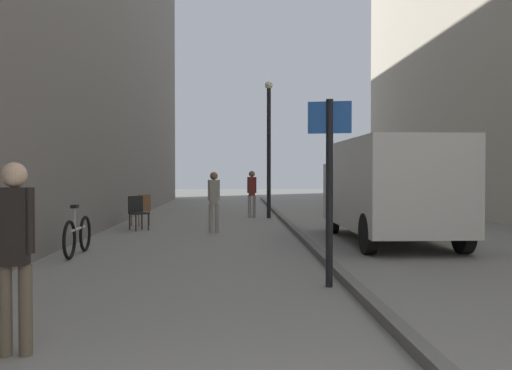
{
  "coord_description": "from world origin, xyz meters",
  "views": [
    {
      "loc": [
        -0.02,
        -1.53,
        1.59
      ],
      "look_at": [
        0.53,
        13.08,
        1.26
      ],
      "focal_mm": 39.16,
      "sensor_mm": 36.0,
      "label": 1
    }
  ],
  "objects_px": {
    "street_sign_post": "(329,176)",
    "lamp_post": "(269,140)",
    "cafe_chair_near_window": "(137,210)",
    "pedestrian_far_crossing": "(252,191)",
    "pedestrian_main_foreground": "(15,244)",
    "pedestrian_mid_block": "(214,198)",
    "delivery_van": "(389,187)",
    "cafe_chair_by_doorway": "(142,208)",
    "bicycle_leaning": "(78,236)"
  },
  "relations": [
    {
      "from": "pedestrian_main_foreground",
      "to": "delivery_van",
      "type": "xyz_separation_m",
      "value": [
        5.42,
        7.7,
        0.28
      ]
    },
    {
      "from": "street_sign_post",
      "to": "cafe_chair_near_window",
      "type": "distance_m",
      "value": 8.81
    },
    {
      "from": "lamp_post",
      "to": "bicycle_leaning",
      "type": "bearing_deg",
      "value": -116.12
    },
    {
      "from": "pedestrian_mid_block",
      "to": "delivery_van",
      "type": "xyz_separation_m",
      "value": [
        4.07,
        -2.15,
        0.32
      ]
    },
    {
      "from": "street_sign_post",
      "to": "bicycle_leaning",
      "type": "distance_m",
      "value": 5.46
    },
    {
      "from": "pedestrian_mid_block",
      "to": "lamp_post",
      "type": "height_order",
      "value": "lamp_post"
    },
    {
      "from": "bicycle_leaning",
      "to": "delivery_van",
      "type": "bearing_deg",
      "value": 15.59
    },
    {
      "from": "pedestrian_mid_block",
      "to": "cafe_chair_by_doorway",
      "type": "xyz_separation_m",
      "value": [
        -2.2,
        1.94,
        -0.38
      ]
    },
    {
      "from": "pedestrian_mid_block",
      "to": "pedestrian_far_crossing",
      "type": "bearing_deg",
      "value": -112.16
    },
    {
      "from": "street_sign_post",
      "to": "lamp_post",
      "type": "height_order",
      "value": "lamp_post"
    },
    {
      "from": "street_sign_post",
      "to": "cafe_chair_by_doorway",
      "type": "height_order",
      "value": "street_sign_post"
    },
    {
      "from": "pedestrian_mid_block",
      "to": "lamp_post",
      "type": "bearing_deg",
      "value": -119.51
    },
    {
      "from": "pedestrian_far_crossing",
      "to": "cafe_chair_near_window",
      "type": "relative_size",
      "value": 1.75
    },
    {
      "from": "street_sign_post",
      "to": "pedestrian_main_foreground",
      "type": "bearing_deg",
      "value": 54.38
    },
    {
      "from": "pedestrian_main_foreground",
      "to": "pedestrian_mid_block",
      "type": "relative_size",
      "value": 1.05
    },
    {
      "from": "pedestrian_main_foreground",
      "to": "cafe_chair_near_window",
      "type": "relative_size",
      "value": 1.79
    },
    {
      "from": "pedestrian_far_crossing",
      "to": "street_sign_post",
      "type": "xyz_separation_m",
      "value": [
        0.71,
        -11.95,
        0.59
      ]
    },
    {
      "from": "delivery_van",
      "to": "pedestrian_mid_block",
      "type": "bearing_deg",
      "value": 151.74
    },
    {
      "from": "pedestrian_main_foreground",
      "to": "street_sign_post",
      "type": "xyz_separation_m",
      "value": [
        3.21,
        2.79,
        0.58
      ]
    },
    {
      "from": "pedestrian_mid_block",
      "to": "delivery_van",
      "type": "bearing_deg",
      "value": 143.28
    },
    {
      "from": "delivery_van",
      "to": "street_sign_post",
      "type": "xyz_separation_m",
      "value": [
        -2.21,
        -4.91,
        0.29
      ]
    },
    {
      "from": "pedestrian_far_crossing",
      "to": "street_sign_post",
      "type": "distance_m",
      "value": 11.98
    },
    {
      "from": "delivery_van",
      "to": "cafe_chair_by_doorway",
      "type": "relative_size",
      "value": 5.73
    },
    {
      "from": "street_sign_post",
      "to": "cafe_chair_near_window",
      "type": "bearing_deg",
      "value": -49.52
    },
    {
      "from": "cafe_chair_near_window",
      "to": "cafe_chair_by_doorway",
      "type": "xyz_separation_m",
      "value": [
        -0.07,
        1.2,
        0.0
      ]
    },
    {
      "from": "pedestrian_far_crossing",
      "to": "cafe_chair_near_window",
      "type": "xyz_separation_m",
      "value": [
        -3.28,
        -4.15,
        -0.41
      ]
    },
    {
      "from": "pedestrian_main_foreground",
      "to": "delivery_van",
      "type": "bearing_deg",
      "value": 48.16
    },
    {
      "from": "pedestrian_far_crossing",
      "to": "cafe_chair_by_doorway",
      "type": "bearing_deg",
      "value": -130.42
    },
    {
      "from": "lamp_post",
      "to": "cafe_chair_by_doorway",
      "type": "height_order",
      "value": "lamp_post"
    },
    {
      "from": "delivery_van",
      "to": "cafe_chair_by_doorway",
      "type": "xyz_separation_m",
      "value": [
        -6.28,
        4.09,
        -0.7
      ]
    },
    {
      "from": "bicycle_leaning",
      "to": "cafe_chair_near_window",
      "type": "relative_size",
      "value": 1.88
    },
    {
      "from": "delivery_van",
      "to": "cafe_chair_near_window",
      "type": "bearing_deg",
      "value": 154.57
    },
    {
      "from": "pedestrian_mid_block",
      "to": "delivery_van",
      "type": "distance_m",
      "value": 4.62
    },
    {
      "from": "lamp_post",
      "to": "cafe_chair_by_doorway",
      "type": "relative_size",
      "value": 5.06
    },
    {
      "from": "street_sign_post",
      "to": "cafe_chair_by_doorway",
      "type": "bearing_deg",
      "value": -52.33
    },
    {
      "from": "street_sign_post",
      "to": "pedestrian_far_crossing",
      "type": "bearing_deg",
      "value": -73.25
    },
    {
      "from": "lamp_post",
      "to": "pedestrian_far_crossing",
      "type": "bearing_deg",
      "value": 154.39
    },
    {
      "from": "pedestrian_main_foreground",
      "to": "lamp_post",
      "type": "bearing_deg",
      "value": 71.28
    },
    {
      "from": "cafe_chair_by_doorway",
      "to": "bicycle_leaning",
      "type": "bearing_deg",
      "value": -138.29
    },
    {
      "from": "bicycle_leaning",
      "to": "street_sign_post",
      "type": "bearing_deg",
      "value": -35.51
    },
    {
      "from": "pedestrian_far_crossing",
      "to": "delivery_van",
      "type": "bearing_deg",
      "value": -59.24
    },
    {
      "from": "pedestrian_far_crossing",
      "to": "lamp_post",
      "type": "height_order",
      "value": "lamp_post"
    },
    {
      "from": "cafe_chair_by_doorway",
      "to": "cafe_chair_near_window",
      "type": "bearing_deg",
      "value": -132.41
    },
    {
      "from": "pedestrian_main_foreground",
      "to": "pedestrian_mid_block",
      "type": "distance_m",
      "value": 9.94
    },
    {
      "from": "cafe_chair_near_window",
      "to": "pedestrian_far_crossing",
      "type": "bearing_deg",
      "value": -164.89
    },
    {
      "from": "pedestrian_main_foreground",
      "to": "pedestrian_far_crossing",
      "type": "distance_m",
      "value": 14.95
    },
    {
      "from": "lamp_post",
      "to": "bicycle_leaning",
      "type": "relative_size",
      "value": 2.69
    },
    {
      "from": "pedestrian_far_crossing",
      "to": "bicycle_leaning",
      "type": "xyz_separation_m",
      "value": [
        -3.61,
        -8.83,
        -0.57
      ]
    },
    {
      "from": "pedestrian_mid_block",
      "to": "pedestrian_main_foreground",
      "type": "bearing_deg",
      "value": 73.29
    },
    {
      "from": "pedestrian_main_foreground",
      "to": "bicycle_leaning",
      "type": "relative_size",
      "value": 0.95
    }
  ]
}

